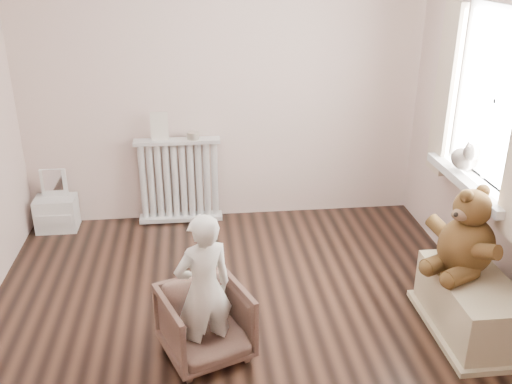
{
  "coord_description": "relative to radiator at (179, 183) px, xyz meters",
  "views": [
    {
      "loc": [
        -0.26,
        -3.23,
        2.39
      ],
      "look_at": [
        0.15,
        0.45,
        0.8
      ],
      "focal_mm": 40.0,
      "sensor_mm": 36.0,
      "label": 1
    }
  ],
  "objects": [
    {
      "name": "floor",
      "position": [
        0.43,
        -1.68,
        -0.39
      ],
      "size": [
        3.6,
        3.6,
        0.01
      ],
      "primitive_type": "cube",
      "color": "black",
      "rests_on": "ground"
    },
    {
      "name": "back_wall",
      "position": [
        0.43,
        0.12,
        0.91
      ],
      "size": [
        3.6,
        0.02,
        2.6
      ],
      "primitive_type": "cube",
      "color": "beige",
      "rests_on": "ground"
    },
    {
      "name": "front_wall",
      "position": [
        0.43,
        -3.48,
        0.91
      ],
      "size": [
        3.6,
        0.02,
        2.6
      ],
      "primitive_type": "cube",
      "color": "beige",
      "rests_on": "ground"
    },
    {
      "name": "window",
      "position": [
        2.19,
        -1.38,
        1.06
      ],
      "size": [
        0.03,
        0.9,
        1.1
      ],
      "primitive_type": "cube",
      "color": "white",
      "rests_on": "right_wall"
    },
    {
      "name": "window_sill",
      "position": [
        2.1,
        -1.38,
        0.48
      ],
      "size": [
        0.22,
        1.1,
        0.06
      ],
      "primitive_type": "cube",
      "color": "silver",
      "rests_on": "right_wall"
    },
    {
      "name": "curtain_right",
      "position": [
        2.08,
        -0.81,
        1.0
      ],
      "size": [
        0.06,
        0.26,
        1.3
      ],
      "primitive_type": "cube",
      "color": "beige",
      "rests_on": "right_wall"
    },
    {
      "name": "radiator",
      "position": [
        0.0,
        0.0,
        0.0
      ],
      "size": [
        0.77,
        0.15,
        0.81
      ],
      "primitive_type": "cube",
      "color": "silver",
      "rests_on": "floor"
    },
    {
      "name": "paper_doll",
      "position": [
        -0.15,
        0.0,
        0.55
      ],
      "size": [
        0.15,
        0.01,
        0.26
      ],
      "primitive_type": "cube",
      "color": "beige",
      "rests_on": "radiator"
    },
    {
      "name": "tin_a",
      "position": [
        0.15,
        0.0,
        0.45
      ],
      "size": [
        0.11,
        0.11,
        0.06
      ],
      "primitive_type": "cylinder",
      "color": "#A59E8C",
      "rests_on": "radiator"
    },
    {
      "name": "toy_vanity",
      "position": [
        -1.12,
        -0.03,
        -0.11
      ],
      "size": [
        0.36,
        0.26,
        0.57
      ],
      "primitive_type": "cube",
      "color": "silver",
      "rests_on": "floor"
    },
    {
      "name": "armchair",
      "position": [
        0.18,
        -1.95,
        -0.16
      ],
      "size": [
        0.65,
        0.66,
        0.47
      ],
      "primitive_type": "imported",
      "rotation": [
        0.0,
        0.0,
        0.37
      ],
      "color": "brown",
      "rests_on": "floor"
    },
    {
      "name": "child",
      "position": [
        0.18,
        -2.0,
        0.12
      ],
      "size": [
        0.42,
        0.35,
        0.99
      ],
      "primitive_type": "imported",
      "rotation": [
        0.0,
        0.0,
        3.51
      ],
      "color": "silver",
      "rests_on": "armchair"
    },
    {
      "name": "toy_bench",
      "position": [
        1.95,
        -1.9,
        -0.19
      ],
      "size": [
        0.45,
        0.84,
        0.4
      ],
      "primitive_type": "cube",
      "color": "#BDB18B",
      "rests_on": "floor"
    },
    {
      "name": "teddy_bear",
      "position": [
        1.91,
        -1.78,
        0.28
      ],
      "size": [
        0.6,
        0.55,
        0.6
      ],
      "primitive_type": null,
      "rotation": [
        0.0,
        0.0,
        0.43
      ],
      "color": "#3E2710",
      "rests_on": "toy_bench"
    },
    {
      "name": "plush_cat",
      "position": [
        2.09,
        -1.23,
        0.61
      ],
      "size": [
        0.23,
        0.31,
        0.24
      ],
      "primitive_type": null,
      "rotation": [
        0.0,
        0.0,
        0.23
      ],
      "color": "slate",
      "rests_on": "window_sill"
    }
  ]
}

